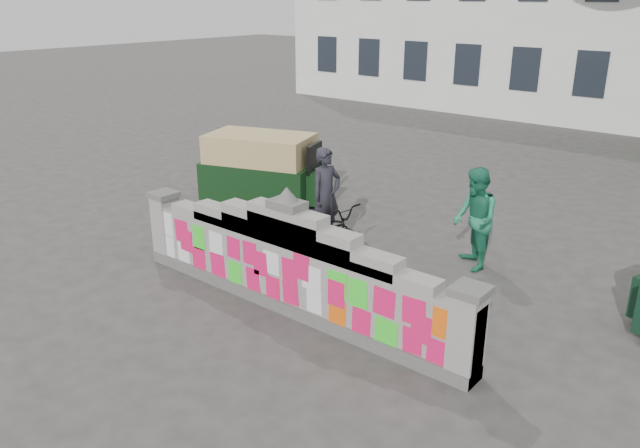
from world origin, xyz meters
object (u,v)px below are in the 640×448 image
(cyclist_bike, at_px, (326,227))
(rickshaw_left, at_px, (264,169))
(cyclist_rider, at_px, (326,208))
(pedestrian, at_px, (475,219))

(cyclist_bike, height_order, rickshaw_left, rickshaw_left)
(cyclist_rider, xyz_separation_m, rickshaw_left, (-2.97, 1.36, -0.04))
(cyclist_bike, distance_m, pedestrian, 2.74)
(cyclist_bike, relative_size, cyclist_rider, 1.12)
(rickshaw_left, bearing_deg, cyclist_rider, -43.40)
(pedestrian, height_order, rickshaw_left, pedestrian)
(cyclist_rider, bearing_deg, rickshaw_left, 74.70)
(cyclist_bike, distance_m, rickshaw_left, 3.28)
(pedestrian, bearing_deg, cyclist_rider, -109.14)
(cyclist_bike, xyz_separation_m, cyclist_rider, (0.00, 0.00, 0.37))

